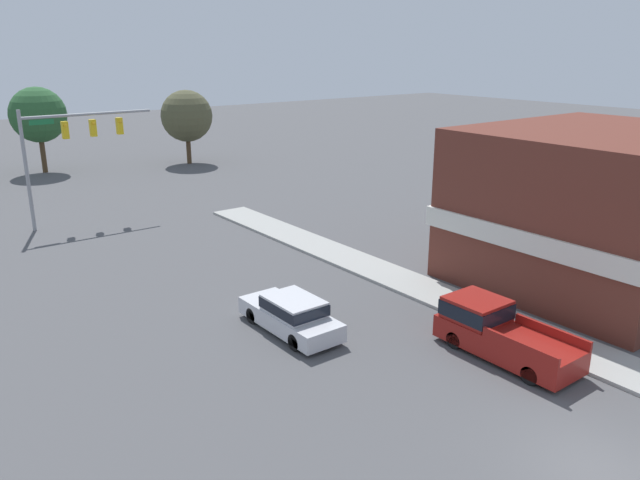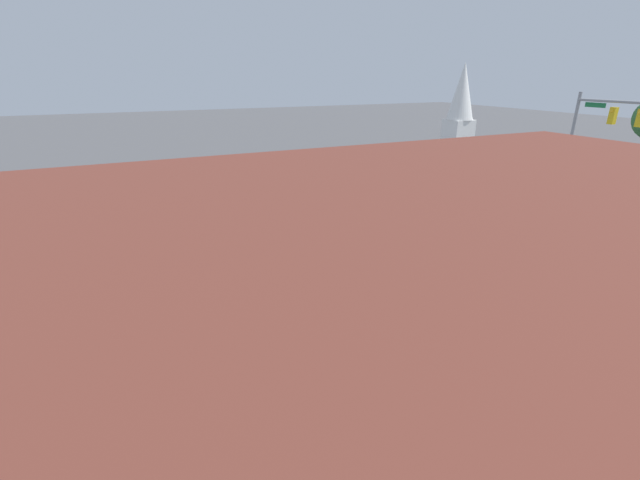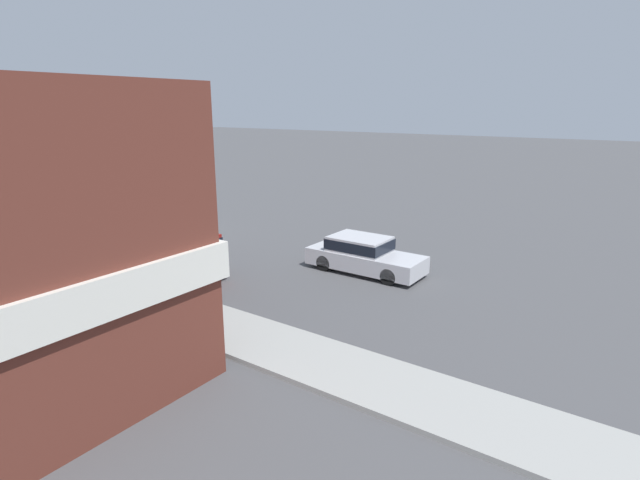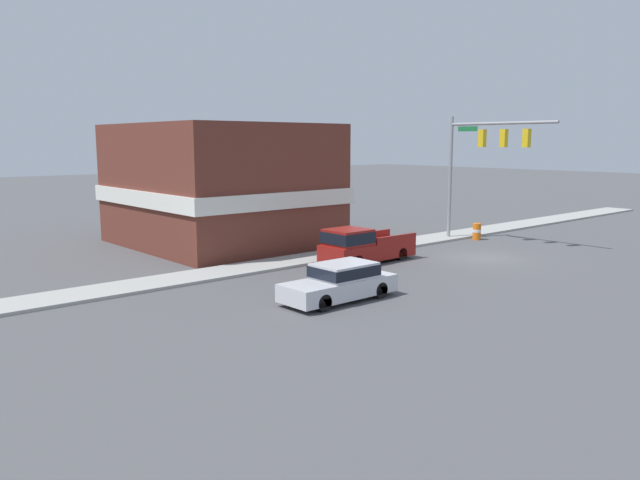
% 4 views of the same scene
% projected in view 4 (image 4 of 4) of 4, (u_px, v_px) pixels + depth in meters
% --- Properties ---
extents(ground_plane, '(200.00, 200.00, 0.00)m').
position_uv_depth(ground_plane, '(482.00, 258.00, 33.61)').
color(ground_plane, '#4C4C4F').
extents(sidewalk_curb, '(2.40, 60.00, 0.14)m').
position_uv_depth(sidewalk_curb, '(402.00, 244.00, 37.85)').
color(sidewalk_curb, '#9E9E99').
rests_on(sidewalk_curb, ground).
extents(near_signal_assembly, '(7.25, 0.49, 7.76)m').
position_uv_depth(near_signal_assembly, '(483.00, 150.00, 37.68)').
color(near_signal_assembly, gray).
rests_on(near_signal_assembly, ground).
extents(car_lead, '(1.85, 4.87, 1.48)m').
position_uv_depth(car_lead, '(341.00, 281.00, 24.53)').
color(car_lead, black).
rests_on(car_lead, ground).
extents(pickup_truck_parked, '(2.00, 5.30, 1.84)m').
position_uv_depth(pickup_truck_parked, '(361.00, 245.00, 32.09)').
color(pickup_truck_parked, black).
rests_on(pickup_truck_parked, ground).
extents(construction_barrel, '(0.54, 0.54, 1.05)m').
position_uv_depth(construction_barrel, '(477.00, 231.00, 39.73)').
color(construction_barrel, orange).
rests_on(construction_barrel, ground).
extents(corner_brick_building, '(12.28, 10.65, 7.22)m').
position_uv_depth(corner_brick_building, '(221.00, 186.00, 37.87)').
color(corner_brick_building, brown).
rests_on(corner_brick_building, ground).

